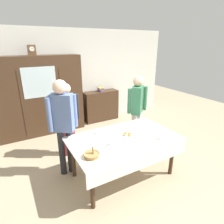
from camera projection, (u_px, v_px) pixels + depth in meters
ground_plane at (117, 168)px, 3.69m from camera, size 12.00×12.00×0.00m
back_wall at (70, 79)px, 5.38m from camera, size 6.40×0.10×2.70m
dining_table at (124, 143)px, 3.26m from camera, size 1.86×1.12×0.77m
wall_cabinet at (40, 97)px, 4.84m from camera, size 2.15×0.46×2.03m
mantel_clock at (32, 50)px, 4.42m from camera, size 0.18×0.11×0.24m
bookshelf_low at (101, 106)px, 5.89m from camera, size 1.07×0.35×0.93m
book_stack at (101, 89)px, 5.71m from camera, size 0.17×0.22×0.12m
tea_cup_mid_right at (97, 132)px, 3.39m from camera, size 0.13×0.13×0.06m
tea_cup_far_left at (111, 144)px, 3.01m from camera, size 0.13×0.13×0.06m
tea_cup_center at (162, 138)px, 3.19m from camera, size 0.13×0.13×0.06m
bread_basket at (92, 155)px, 2.71m from camera, size 0.24×0.24×0.16m
pastry_plate at (127, 135)px, 3.34m from camera, size 0.28×0.28×0.05m
spoon_mid_left at (132, 124)px, 3.79m from camera, size 0.12×0.02×0.01m
spoon_near_left at (144, 122)px, 3.91m from camera, size 0.12×0.02×0.01m
spoon_back_edge at (113, 154)px, 2.78m from camera, size 0.12×0.02×0.01m
person_near_right_end at (137, 105)px, 4.22m from camera, size 0.52×0.39×1.65m
person_behind_table_right at (63, 119)px, 3.22m from camera, size 0.52×0.37×1.77m
person_by_cabinet at (67, 114)px, 3.85m from camera, size 0.52×0.41×1.58m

